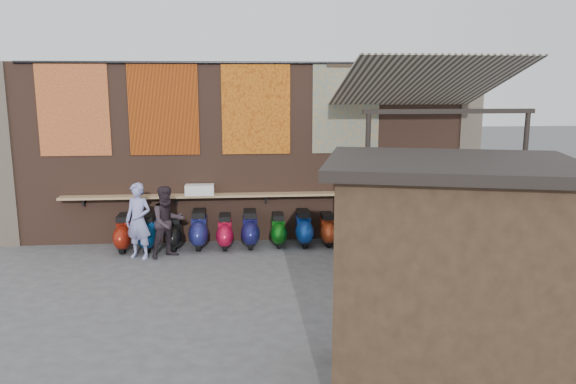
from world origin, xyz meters
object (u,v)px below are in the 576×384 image
object	(u,v)px
scooter_stool_6	(278,230)
scooter_stool_5	(250,229)
scooter_stool_4	(225,232)
shelf_box	(200,190)
diner_left	(138,221)
shopper_grey	(490,232)
market_stall	(445,284)
scooter_stool_2	(175,233)
scooter_stool_3	(199,229)
diner_right	(167,222)
scooter_stool_0	(124,233)
shopper_tan	(409,231)
shopper_navy	(367,222)
scooter_stool_8	(327,229)
scooter_stool_7	(304,228)
scooter_stool_9	(353,229)
scooter_stool_1	(148,233)

from	to	relation	value
scooter_stool_6	scooter_stool_5	bearing A→B (deg)	-177.88
scooter_stool_4	shelf_box	bearing A→B (deg)	148.18
diner_left	shopper_grey	distance (m)	6.97
market_stall	shopper_grey	bearing A→B (deg)	74.06
scooter_stool_2	scooter_stool_6	world-z (taller)	scooter_stool_6
scooter_stool_3	diner_right	distance (m)	0.94
scooter_stool_6	diner_right	xyz separation A→B (m)	(-2.33, -0.64, 0.40)
scooter_stool_0	scooter_stool_3	world-z (taller)	scooter_stool_3
shopper_grey	shelf_box	bearing A→B (deg)	-23.07
scooter_stool_5	shopper_tan	distance (m)	3.56
shelf_box	shopper_navy	xyz separation A→B (m)	(3.40, -1.55, -0.41)
scooter_stool_5	scooter_stool_8	world-z (taller)	scooter_stool_5
scooter_stool_6	shopper_tan	world-z (taller)	shopper_tan
diner_right	shopper_grey	size ratio (longest dim) A/B	1.00
shopper_grey	market_stall	world-z (taller)	market_stall
scooter_stool_4	scooter_stool_7	size ratio (longest dim) A/B	0.95
scooter_stool_8	shopper_navy	bearing A→B (deg)	-65.42
scooter_stool_8	diner_right	size ratio (longest dim) A/B	0.49
diner_right	scooter_stool_6	bearing A→B (deg)	-18.00
scooter_stool_3	scooter_stool_7	bearing A→B (deg)	-0.01
scooter_stool_0	scooter_stool_6	bearing A→B (deg)	1.33
scooter_stool_3	scooter_stool_5	size ratio (longest dim) A/B	1.03
scooter_stool_5	shopper_grey	bearing A→B (deg)	-22.97
scooter_stool_2	scooter_stool_5	bearing A→B (deg)	0.52
scooter_stool_3	scooter_stool_8	world-z (taller)	scooter_stool_3
scooter_stool_4	scooter_stool_5	xyz separation A→B (m)	(0.55, 0.05, 0.03)
shelf_box	scooter_stool_9	world-z (taller)	shelf_box
scooter_stool_8	market_stall	distance (m)	6.18
diner_left	scooter_stool_5	bearing A→B (deg)	39.30
shopper_navy	shopper_grey	bearing A→B (deg)	122.45
scooter_stool_1	shopper_navy	bearing A→B (deg)	-15.27
scooter_stool_6	diner_right	world-z (taller)	diner_right
scooter_stool_0	scooter_stool_3	size ratio (longest dim) A/B	0.95
scooter_stool_9	diner_right	xyz separation A→B (m)	(-4.00, -0.55, 0.38)
shelf_box	shopper_tan	world-z (taller)	shopper_tan
scooter_stool_3	scooter_stool_5	world-z (taller)	scooter_stool_3
diner_right	market_stall	size ratio (longest dim) A/B	0.57
scooter_stool_0	diner_right	size ratio (longest dim) A/B	0.54
diner_right	shopper_tan	distance (m)	4.85
scooter_stool_3	scooter_stool_7	distance (m)	2.30
diner_right	market_stall	distance (m)	6.68
scooter_stool_5	scooter_stool_1	bearing A→B (deg)	-179.07
scooter_stool_0	scooter_stool_6	size ratio (longest dim) A/B	1.09
scooter_stool_3	scooter_stool_7	world-z (taller)	scooter_stool_3
scooter_stool_1	scooter_stool_6	world-z (taller)	scooter_stool_1
scooter_stool_3	scooter_stool_9	xyz separation A→B (m)	(3.40, -0.09, -0.04)
diner_left	market_stall	size ratio (longest dim) A/B	0.60
scooter_stool_7	diner_right	xyz separation A→B (m)	(-2.89, -0.64, 0.37)
shopper_navy	shopper_grey	distance (m)	2.35
scooter_stool_0	scooter_stool_9	bearing A→B (deg)	-0.13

